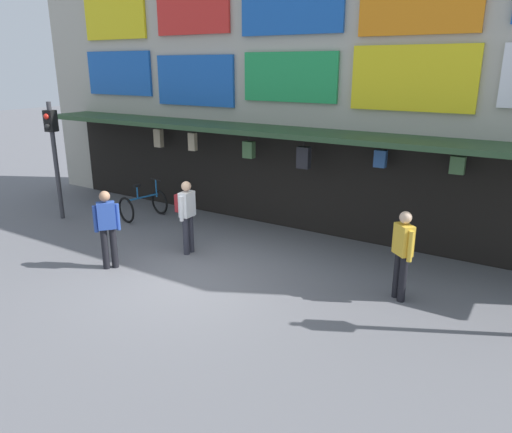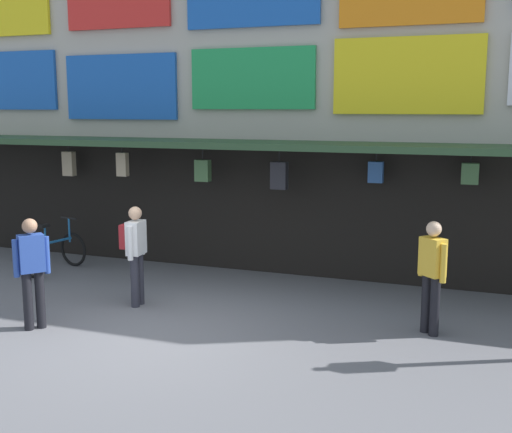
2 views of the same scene
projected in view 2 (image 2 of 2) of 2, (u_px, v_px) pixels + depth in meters
ground_plane at (157, 334)px, 9.41m from camera, size 80.00×80.00×0.00m
shopfront at (263, 73)px, 12.96m from camera, size 18.00×2.60×8.00m
bicycle_parked at (53, 253)px, 12.93m from camera, size 0.92×1.27×1.05m
pedestrian_in_purple at (32, 267)px, 9.49m from camera, size 0.40×0.43×1.68m
pedestrian_in_red at (432, 271)px, 9.27m from camera, size 0.42×0.40×1.68m
pedestrian_in_green at (135, 248)px, 10.63m from camera, size 0.38×0.53×1.68m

